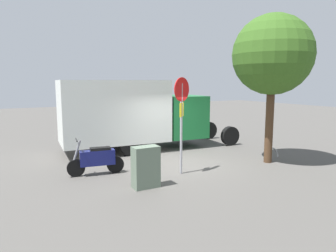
% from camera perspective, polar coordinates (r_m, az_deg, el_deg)
% --- Properties ---
extents(ground_plane, '(60.00, 60.00, 0.00)m').
position_cam_1_polar(ground_plane, '(11.36, 2.37, -6.97)').
color(ground_plane, '#4E4B47').
extents(box_truck_near, '(8.11, 2.77, 3.05)m').
position_cam_1_polar(box_truck_near, '(13.41, -6.25, 2.54)').
color(box_truck_near, black).
rests_on(box_truck_near, ground).
extents(motorcycle, '(1.81, 0.60, 1.20)m').
position_cam_1_polar(motorcycle, '(10.15, -13.11, -5.99)').
color(motorcycle, black).
rests_on(motorcycle, ground).
extents(stop_sign, '(0.71, 0.33, 3.12)m').
position_cam_1_polar(stop_sign, '(9.74, 2.54, 2.95)').
color(stop_sign, '#9E9EA3').
rests_on(stop_sign, ground).
extents(street_tree, '(2.86, 2.86, 5.37)m').
position_cam_1_polar(street_tree, '(11.78, 18.92, 12.35)').
color(street_tree, '#47301E').
rests_on(street_tree, ground).
extents(utility_cabinet, '(0.75, 0.41, 1.19)m').
position_cam_1_polar(utility_cabinet, '(8.71, -4.17, -7.65)').
color(utility_cabinet, slate).
rests_on(utility_cabinet, ground).
extents(bike_rack_hoop, '(0.85, 0.14, 0.85)m').
position_cam_1_polar(bike_rack_hoop, '(12.75, 18.71, -5.72)').
color(bike_rack_hoop, '#B7B7BC').
rests_on(bike_rack_hoop, ground).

